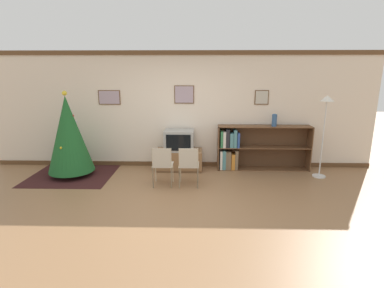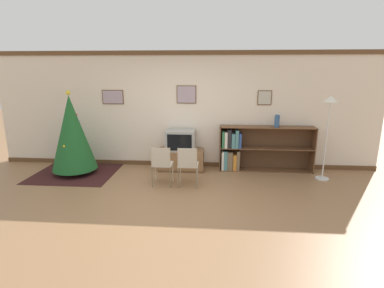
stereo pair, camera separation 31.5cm
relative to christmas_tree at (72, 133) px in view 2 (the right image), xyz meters
The scene contains 11 objects.
ground_plane 2.93m from the christmas_tree, 30.79° to the right, with size 24.00×24.00×0.00m, color #936B47.
wall_back 2.55m from the christmas_tree, 18.01° to the left, with size 9.01×0.11×2.70m.
area_rug 0.92m from the christmas_tree, 67.27° to the right, with size 1.78×1.60×0.01m.
christmas_tree is the anchor object (origin of this frame).
tv_console 2.49m from the christmas_tree, 10.71° to the left, with size 1.06×0.53×0.47m.
television 2.40m from the christmas_tree, 10.65° to the left, with size 0.67×0.49×0.47m.
folding_chair_left 2.22m from the christmas_tree, 16.25° to the right, with size 0.40×0.40×0.82m.
folding_chair_right 2.72m from the christmas_tree, 13.14° to the right, with size 0.40×0.40×0.82m.
bookshelf 3.97m from the christmas_tree, ahead, with size 2.13×0.36×1.03m.
vase 4.54m from the christmas_tree, ahead, with size 0.11×0.11×0.28m.
standing_lamp 5.46m from the christmas_tree, ahead, with size 0.28×0.28×1.77m.
Camera 2 is at (0.75, -4.78, 2.29)m, focal length 28.00 mm.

